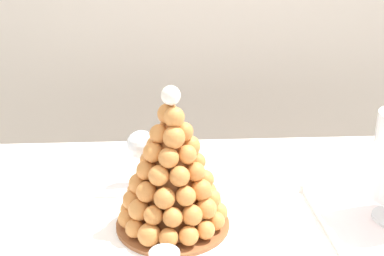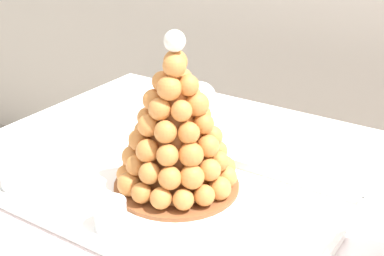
{
  "view_description": "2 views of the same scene",
  "coord_description": "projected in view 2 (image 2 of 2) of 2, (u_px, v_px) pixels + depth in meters",
  "views": [
    {
      "loc": [
        -0.22,
        -0.83,
        1.32
      ],
      "look_at": [
        -0.17,
        0.05,
        0.98
      ],
      "focal_mm": 43.48,
      "sensor_mm": 36.0,
      "label": 1
    },
    {
      "loc": [
        0.29,
        -0.69,
        1.3
      ],
      "look_at": [
        -0.17,
        0.01,
        0.91
      ],
      "focal_mm": 49.21,
      "sensor_mm": 36.0,
      "label": 2
    }
  ],
  "objects": [
    {
      "name": "dessert_cup_mid_left",
      "position": [
        111.0,
        215.0,
        0.88
      ],
      "size": [
        0.05,
        0.05,
        0.05
      ],
      "color": "silver",
      "rests_on": "serving_tray"
    },
    {
      "name": "dessert_cup_left",
      "position": [
        16.0,
        174.0,
        1.0
      ],
      "size": [
        0.06,
        0.06,
        0.05
      ],
      "color": "silver",
      "rests_on": "serving_tray"
    },
    {
      "name": "wine_glass",
      "position": [
        200.0,
        100.0,
        1.15
      ],
      "size": [
        0.07,
        0.07,
        0.15
      ],
      "color": "silver",
      "rests_on": "buffet_table"
    },
    {
      "name": "serving_tray",
      "position": [
        158.0,
        197.0,
        0.97
      ],
      "size": [
        0.66,
        0.37,
        0.02
      ],
      "color": "white",
      "rests_on": "buffet_table"
    },
    {
      "name": "croquembouche",
      "position": [
        176.0,
        131.0,
        0.96
      ],
      "size": [
        0.24,
        0.24,
        0.3
      ],
      "color": "brown",
      "rests_on": "serving_tray"
    }
  ]
}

